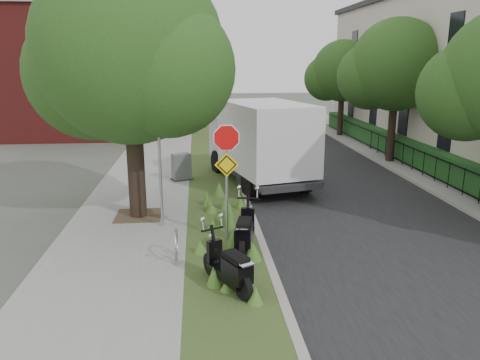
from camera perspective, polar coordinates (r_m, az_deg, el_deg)
The scene contains 20 objects.
ground at distance 12.34m, azimuth 5.18°, elevation -8.47°, with size 120.00×120.00×0.00m, color #4C5147.
sidewalk_near at distance 21.79m, azimuth -10.71°, elevation 1.62°, with size 3.50×60.00×0.12m, color gray.
verge at distance 21.70m, azimuth -3.47°, elevation 1.80°, with size 2.00×60.00×0.12m, color #384D21.
kerb_near at distance 21.75m, azimuth -0.83°, elevation 1.86°, with size 0.20×60.00×0.13m, color #9E9991.
road at distance 22.30m, azimuth 8.18°, elevation 1.87°, with size 7.00×60.00×0.01m, color black.
kerb_far at distance 23.35m, azimuth 16.57°, elevation 2.13°, with size 0.20×60.00×0.13m, color #9E9991.
footpath_far at distance 24.03m, azimuth 20.35°, elevation 2.15°, with size 3.20×60.00×0.12m, color gray.
street_tree_main at distance 14.17m, azimuth -13.57°, elevation 14.10°, with size 6.21×5.54×7.66m.
bare_post at distance 13.28m, azimuth -9.76°, elevation 2.63°, with size 0.08×0.08×4.00m.
bike_hoop at distance 11.42m, azimuth -7.78°, elevation -7.78°, with size 0.06×0.78×0.77m.
sign_assembly at distance 12.03m, azimuth -1.65°, elevation 2.62°, with size 0.94×0.08×3.22m.
fence_far at distance 23.50m, azimuth 18.27°, elevation 3.58°, with size 0.04×24.00×1.00m.
hedge_far at distance 23.79m, azimuth 19.82°, elevation 3.58°, with size 1.00×24.00×1.10m, color #194418.
brick_building at distance 33.98m, azimuth -18.25°, elevation 12.73°, with size 9.40×10.40×8.30m.
far_tree_b at distance 23.08m, azimuth 18.34°, elevation 12.66°, with size 4.83×4.31×6.56m.
far_tree_c at distance 30.60m, azimuth 12.28°, elevation 12.52°, with size 4.37×3.89×5.93m.
scooter_near at distance 9.84m, azimuth -1.05°, elevation -11.12°, with size 0.99×1.66×0.87m.
scooter_far at distance 11.64m, azimuth 0.59°, elevation -6.84°, with size 0.65×1.90×0.91m.
box_truck at distance 18.24m, azimuth 2.51°, elevation 5.01°, with size 3.82×6.54×2.78m.
utility_cabinet at distance 18.87m, azimuth -7.16°, elevation 1.55°, with size 0.94×0.80×1.06m.
Camera 1 is at (-2.14, -11.17, 4.78)m, focal length 35.00 mm.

